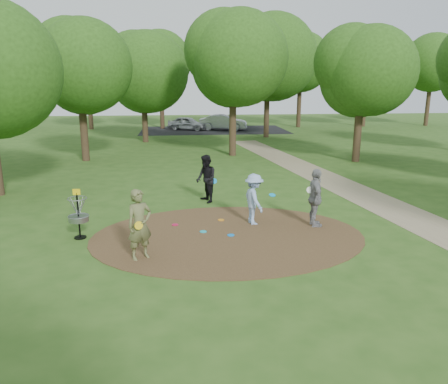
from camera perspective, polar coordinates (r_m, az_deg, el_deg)
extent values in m
plane|color=#2D5119|center=(13.53, 0.53, -5.77)|extent=(100.00, 100.00, 0.00)
cylinder|color=#47301C|center=(13.52, 0.53, -5.73)|extent=(8.40, 8.40, 0.02)
cube|color=#8C7A5B|center=(17.28, 21.69, -2.31)|extent=(7.55, 39.89, 0.01)
cube|color=black|center=(43.01, -1.37, 8.10)|extent=(14.00, 8.00, 0.01)
imported|color=#61653A|center=(11.77, -10.96, -4.21)|extent=(0.84, 0.75, 1.92)
cylinder|color=yellow|center=(11.54, -11.08, -4.31)|extent=(0.22, 0.11, 0.22)
imported|color=#94B1DC|center=(14.43, 3.94, -0.95)|extent=(0.87, 1.22, 1.71)
cylinder|color=#0C95CD|center=(14.47, 6.31, -0.39)|extent=(0.26, 0.26, 0.08)
imported|color=black|center=(17.03, -2.35, 1.72)|extent=(0.96, 1.09, 1.88)
cylinder|color=#0D94E0|center=(17.12, -1.29, 1.44)|extent=(0.22, 0.08, 0.22)
imported|color=gray|center=(14.45, 11.86, -0.77)|extent=(0.52, 1.15, 1.93)
cylinder|color=white|center=(14.34, 11.16, 0.27)|extent=(0.23, 0.12, 0.22)
cylinder|color=#19B2C8|center=(13.84, -2.74, -5.18)|extent=(0.22, 0.22, 0.02)
cylinder|color=#0D7FE6|center=(13.52, 0.90, -5.65)|extent=(0.22, 0.22, 0.02)
cylinder|color=#BF1341|center=(14.56, -6.41, -4.27)|extent=(0.22, 0.22, 0.02)
imported|color=#94979B|center=(42.98, -4.77, 8.92)|extent=(4.15, 2.93, 1.31)
imported|color=#A5A8AD|center=(42.96, -0.10, 9.10)|extent=(4.81, 2.57, 1.50)
cylinder|color=orange|center=(14.95, -0.39, -3.67)|extent=(0.22, 0.22, 0.02)
cylinder|color=black|center=(13.86, -18.46, -3.10)|extent=(0.05, 0.05, 1.35)
cylinder|color=black|center=(14.06, -18.25, -5.65)|extent=(0.36, 0.36, 0.04)
cylinder|color=gray|center=(13.87, -18.44, -3.31)|extent=(0.60, 0.60, 0.16)
torus|color=gray|center=(13.85, -18.47, -3.00)|extent=(0.63, 0.63, 0.03)
torus|color=gray|center=(13.70, -18.65, -0.80)|extent=(0.58, 0.58, 0.02)
cube|color=yellow|center=(13.66, -18.71, 0.01)|extent=(0.22, 0.02, 0.18)
cylinder|color=#332316|center=(27.33, -17.85, 7.86)|extent=(0.44, 0.44, 3.80)
sphere|color=#244813|center=(27.20, -18.40, 14.91)|extent=(5.33, 5.33, 5.33)
cylinder|color=#332316|center=(27.95, 1.14, 9.05)|extent=(0.44, 0.44, 4.18)
sphere|color=#244813|center=(27.86, 1.18, 16.64)|extent=(5.83, 5.83, 5.83)
cylinder|color=#332316|center=(26.90, 17.06, 7.62)|extent=(0.44, 0.44, 3.61)
sphere|color=#244813|center=(26.75, 17.57, 14.41)|extent=(5.03, 5.03, 5.03)
cylinder|color=#332316|center=(34.84, -10.30, 9.24)|extent=(0.44, 0.44, 3.42)
sphere|color=#244813|center=(34.72, -10.56, 14.81)|extent=(6.09, 6.09, 6.09)
cylinder|color=#332316|center=(37.45, 5.59, 10.46)|extent=(0.44, 0.44, 4.37)
sphere|color=#244813|center=(37.41, 5.75, 16.78)|extent=(7.06, 7.06, 7.06)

